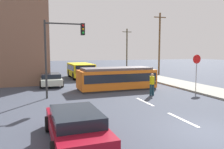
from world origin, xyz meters
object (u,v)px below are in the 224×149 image
at_px(parked_sedan_near, 75,125).
at_px(utility_pole_far, 127,48).
at_px(parked_sedan_mid, 51,79).
at_px(traffic_light_mast, 61,44).
at_px(pedestrian_crossing, 152,83).
at_px(stop_sign, 197,64).
at_px(city_bus, 81,70).
at_px(streetcar_tram, 117,78).
at_px(utility_pole_mid, 159,43).

height_order(parked_sedan_near, utility_pole_far, utility_pole_far).
relative_size(parked_sedan_mid, traffic_light_mast, 0.81).
xyz_separation_m(pedestrian_crossing, stop_sign, (4.71, 0.91, 1.25)).
relative_size(city_bus, parked_sedan_mid, 1.25).
bearing_deg(streetcar_tram, traffic_light_mast, -158.03).
bearing_deg(parked_sedan_near, city_bus, 78.95).
height_order(pedestrian_crossing, utility_pole_far, utility_pole_far).
relative_size(utility_pole_mid, utility_pole_far, 1.14).
height_order(stop_sign, utility_pole_mid, utility_pole_mid).
distance_m(stop_sign, utility_pole_mid, 12.53).
xyz_separation_m(streetcar_tram, pedestrian_crossing, (1.62, -3.38, -0.04)).
bearing_deg(streetcar_tram, utility_pole_mid, 44.12).
distance_m(streetcar_tram, utility_pole_mid, 13.94).
relative_size(streetcar_tram, city_bus, 1.21).
relative_size(city_bus, parked_sedan_near, 1.20).
relative_size(streetcar_tram, parked_sedan_near, 1.46).
distance_m(parked_sedan_mid, traffic_light_mast, 6.72).
xyz_separation_m(streetcar_tram, parked_sedan_mid, (-5.31, 3.96, -0.36)).
bearing_deg(utility_pole_far, city_bus, -132.72).
bearing_deg(pedestrian_crossing, parked_sedan_near, -135.56).
height_order(city_bus, parked_sedan_mid, city_bus).
bearing_deg(parked_sedan_mid, traffic_light_mast, -85.53).
xyz_separation_m(city_bus, parked_sedan_mid, (-3.85, -5.18, -0.40)).
bearing_deg(parked_sedan_near, utility_pole_far, 64.56).
height_order(streetcar_tram, parked_sedan_mid, streetcar_tram).
distance_m(stop_sign, utility_pole_far, 23.93).
distance_m(city_bus, traffic_light_mast, 11.93).
xyz_separation_m(city_bus, traffic_light_mast, (-3.39, -11.10, 2.75)).
bearing_deg(pedestrian_crossing, stop_sign, 10.95).
bearing_deg(utility_pole_far, parked_sedan_mid, -131.00).
xyz_separation_m(parked_sedan_mid, stop_sign, (11.63, -6.43, 1.57)).
xyz_separation_m(streetcar_tram, parked_sedan_near, (-5.21, -10.07, -0.36)).
bearing_deg(parked_sedan_mid, streetcar_tram, -36.73).
xyz_separation_m(city_bus, pedestrian_crossing, (3.07, -12.52, -0.08)).
height_order(streetcar_tram, parked_sedan_near, streetcar_tram).
bearing_deg(parked_sedan_mid, utility_pole_far, 49.00).
height_order(parked_sedan_mid, traffic_light_mast, traffic_light_mast).
distance_m(stop_sign, traffic_light_mast, 11.30).
relative_size(parked_sedan_mid, stop_sign, 1.53).
relative_size(stop_sign, traffic_light_mast, 0.53).
bearing_deg(utility_pole_mid, city_bus, -178.70).
bearing_deg(utility_pole_far, traffic_light_mast, -122.08).
height_order(streetcar_tram, pedestrian_crossing, streetcar_tram).
bearing_deg(utility_pole_mid, traffic_light_mast, -142.01).
height_order(parked_sedan_mid, utility_pole_mid, utility_pole_mid).
xyz_separation_m(pedestrian_crossing, traffic_light_mast, (-6.46, 1.42, 2.84)).
relative_size(parked_sedan_mid, utility_pole_far, 0.59).
distance_m(parked_sedan_near, utility_pole_mid, 24.81).
bearing_deg(parked_sedan_near, pedestrian_crossing, 44.44).
height_order(city_bus, parked_sedan_near, city_bus).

